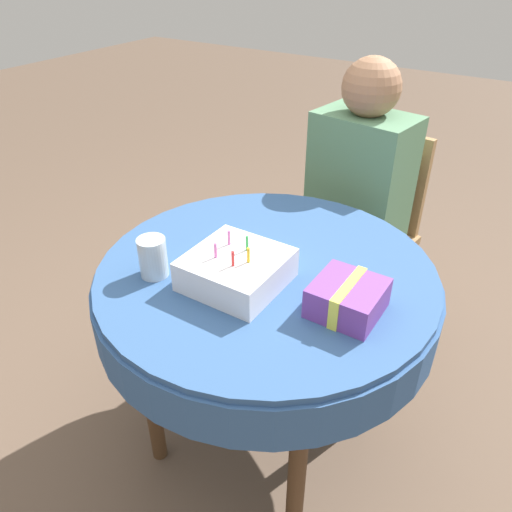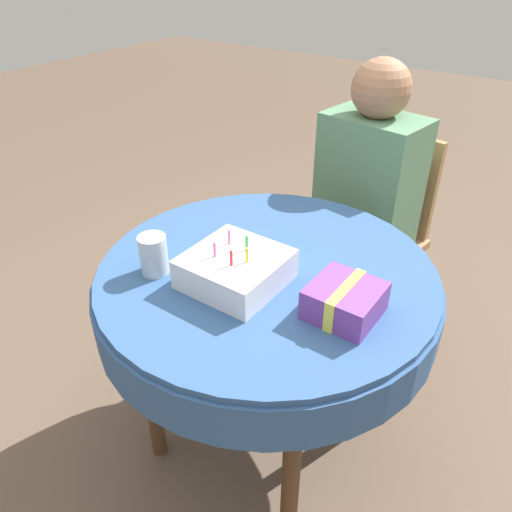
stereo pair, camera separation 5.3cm
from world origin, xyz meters
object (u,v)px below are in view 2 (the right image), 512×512
Objects in this scene: person at (366,184)px; gift_box at (345,301)px; birthday_cake at (236,269)px; drinking_glass at (154,255)px; chair at (371,228)px.

person reaches higher than gift_box.
drinking_glass is at bearing -156.77° from birthday_cake.
chair is 0.99m from gift_box.
gift_box is at bearing 15.21° from drinking_glass.
drinking_glass is (-0.22, -1.03, 0.33)m from chair.
person is 4.81× the size of birthday_cake.
drinking_glass is (-0.21, -0.94, 0.09)m from person.
chair is at bearing 108.09° from gift_box.
drinking_glass is 0.66× the size of gift_box.
birthday_cake is 0.30m from gift_box.
person is at bearing 77.54° from drinking_glass.
person is at bearing 110.79° from gift_box.
person is (-0.01, -0.09, 0.24)m from chair.
drinking_glass is at bearing -94.14° from person.
person reaches higher than birthday_cake.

